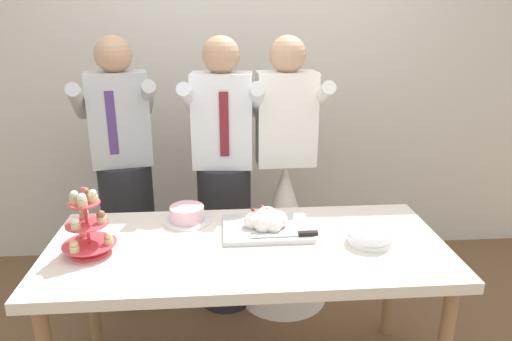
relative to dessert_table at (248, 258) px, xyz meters
name	(u,v)px	position (x,y,z in m)	size (l,w,h in m)	color
rear_wall	(235,61)	(0.00, 1.47, 0.75)	(5.20, 0.10, 2.90)	beige
dessert_table	(248,258)	(0.00, 0.00, 0.00)	(1.80, 0.80, 0.78)	silver
cupcake_stand	(88,227)	(-0.69, -0.03, 0.20)	(0.23, 0.23, 0.31)	#D83F4C
main_cake_tray	(267,223)	(0.10, 0.12, 0.11)	(0.44, 0.31, 0.12)	silver
plate_stack	(370,236)	(0.56, -0.03, 0.11)	(0.20, 0.21, 0.07)	white
round_cake	(187,215)	(-0.29, 0.26, 0.11)	(0.24, 0.24, 0.08)	white
person_groom	(224,193)	(-0.10, 0.72, 0.05)	(0.49, 0.52, 1.66)	#232328
person_bride	(284,215)	(0.27, 0.74, -0.12)	(0.56, 0.56, 1.66)	white
person_guest	(126,191)	(-0.69, 0.80, 0.05)	(0.55, 0.57, 1.66)	#232328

